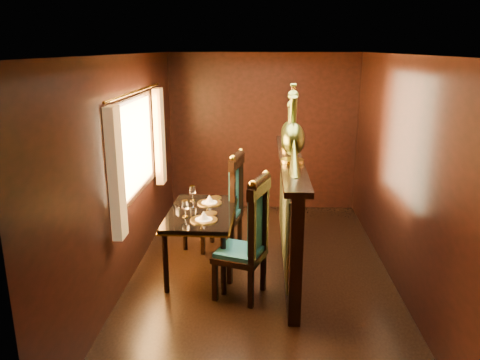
% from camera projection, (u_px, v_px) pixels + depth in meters
% --- Properties ---
extents(ground, '(5.00, 5.00, 0.00)m').
position_uv_depth(ground, '(261.00, 277.00, 5.44)').
color(ground, black).
rests_on(ground, ground).
extents(room_shell, '(3.04, 5.04, 2.52)m').
position_uv_depth(room_shell, '(255.00, 143.00, 5.03)').
color(room_shell, black).
rests_on(room_shell, ground).
extents(partition, '(0.26, 2.70, 1.36)m').
position_uv_depth(partition, '(289.00, 211.00, 5.52)').
color(partition, black).
rests_on(partition, ground).
extents(dining_table, '(0.78, 1.27, 0.94)m').
position_uv_depth(dining_table, '(201.00, 217.00, 5.44)').
color(dining_table, black).
rests_on(dining_table, ground).
extents(chair_left, '(0.62, 0.64, 1.36)m').
position_uv_depth(chair_left, '(251.00, 235.00, 4.80)').
color(chair_left, black).
rests_on(chair_left, ground).
extents(chair_right, '(0.57, 0.59, 1.34)m').
position_uv_depth(chair_right, '(231.00, 200.00, 5.95)').
color(chair_right, black).
rests_on(chair_right, ground).
extents(peacock_left, '(0.26, 0.70, 0.84)m').
position_uv_depth(peacock_left, '(293.00, 125.00, 4.96)').
color(peacock_left, '#194C2A').
rests_on(peacock_left, partition).
extents(peacock_right, '(0.21, 0.57, 0.68)m').
position_uv_depth(peacock_right, '(290.00, 122.00, 5.63)').
color(peacock_right, '#194C2A').
rests_on(peacock_right, partition).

